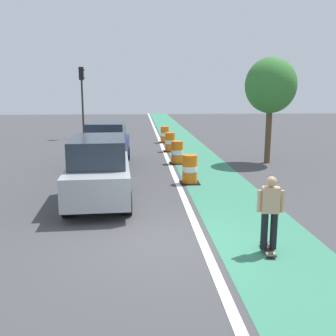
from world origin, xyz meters
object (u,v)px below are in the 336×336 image
skateboarder_on_lane (270,212)px  street_tree_sidewalk (271,86)px  traffic_barrel_back (170,142)px  traffic_barrel_mid (177,153)px  traffic_barrel_far (165,135)px  traffic_barrel_front (190,170)px  parked_suv_second (107,144)px  traffic_light_corner (82,90)px  parked_suv_nearest (99,170)px

skateboarder_on_lane → street_tree_sidewalk: street_tree_sidewalk is taller
skateboarder_on_lane → traffic_barrel_back: bearing=94.0°
traffic_barrel_mid → traffic_barrel_far: size_ratio=1.00×
traffic_barrel_front → street_tree_sidewalk: bearing=42.7°
skateboarder_on_lane → traffic_barrel_mid: bearing=95.2°
street_tree_sidewalk → traffic_barrel_back: bearing=138.8°
traffic_barrel_front → traffic_barrel_back: (-0.12, 7.86, 0.00)m
skateboarder_on_lane → traffic_barrel_far: bearing=93.3°
parked_suv_second → traffic_barrel_front: (3.36, -3.79, -0.50)m
skateboarder_on_lane → traffic_light_corner: traffic_light_corner is taller
parked_suv_nearest → traffic_barrel_mid: size_ratio=4.30×
parked_suv_second → traffic_light_corner: bearing=103.3°
parked_suv_nearest → traffic_barrel_mid: (3.07, 6.30, -0.50)m
traffic_barrel_mid → traffic_barrel_back: 3.80m
skateboarder_on_lane → parked_suv_second: size_ratio=0.36×
traffic_barrel_mid → traffic_light_corner: (-5.86, 10.66, 2.97)m
parked_suv_nearest → traffic_light_corner: 17.36m
parked_suv_nearest → parked_suv_second: (-0.22, 6.03, 0.00)m
skateboarder_on_lane → traffic_light_corner: 22.42m
skateboarder_on_lane → parked_suv_nearest: size_ratio=0.36×
traffic_barrel_front → traffic_light_corner: traffic_light_corner is taller
parked_suv_second → traffic_barrel_mid: size_ratio=4.25×
parked_suv_nearest → traffic_barrel_mid: bearing=64.0°
parked_suv_nearest → street_tree_sidewalk: bearing=39.9°
parked_suv_nearest → traffic_light_corner: (-2.80, 16.96, 2.47)m
skateboarder_on_lane → traffic_barrel_far: 18.25m
skateboarder_on_lane → street_tree_sidewalk: bearing=71.8°
traffic_barrel_mid → skateboarder_on_lane: bearing=-84.8°
skateboarder_on_lane → traffic_light_corner: (-6.82, 21.20, 2.59)m
street_tree_sidewalk → parked_suv_nearest: bearing=-140.1°
skateboarder_on_lane → traffic_barrel_front: size_ratio=1.55×
traffic_barrel_far → street_tree_sidewalk: street_tree_sidewalk is taller
parked_suv_second → traffic_light_corner: size_ratio=0.91×
traffic_barrel_mid → traffic_barrel_far: (-0.09, 7.68, 0.00)m
traffic_barrel_far → street_tree_sidewalk: (4.48, -7.76, 3.14)m
parked_suv_nearest → parked_suv_second: same height
traffic_light_corner → traffic_barrel_mid: bearing=-61.2°
traffic_barrel_front → traffic_barrel_far: same height
traffic_barrel_back → traffic_barrel_far: same height
parked_suv_second → traffic_barrel_back: 5.23m
skateboarder_on_lane → parked_suv_nearest: parked_suv_nearest is taller
traffic_barrel_mid → street_tree_sidewalk: 5.39m
traffic_barrel_back → traffic_barrel_far: (-0.05, 3.87, 0.00)m
parked_suv_second → parked_suv_nearest: bearing=-87.9°
traffic_barrel_front → skateboarder_on_lane: bearing=-82.3°
skateboarder_on_lane → traffic_barrel_far: (-1.04, 18.22, -0.38)m
traffic_barrel_front → traffic_light_corner: bearing=112.0°
skateboarder_on_lane → street_tree_sidewalk: size_ratio=0.34×
parked_suv_nearest → traffic_barrel_back: size_ratio=4.30×
traffic_barrel_back → street_tree_sidewalk: 6.67m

